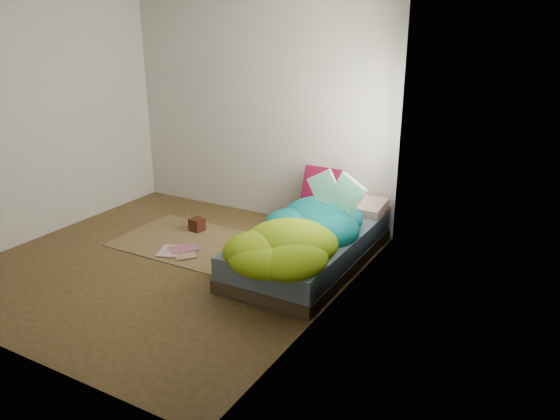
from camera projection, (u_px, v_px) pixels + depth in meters
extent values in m
cube|color=#433319|center=(169.00, 264.00, 5.50)|extent=(3.50, 3.50, 0.00)
cube|color=silver|center=(258.00, 110.00, 6.49)|extent=(3.50, 0.04, 2.60)
cube|color=silver|center=(35.00, 120.00, 5.87)|extent=(0.04, 3.50, 2.60)
cube|color=silver|center=(332.00, 161.00, 4.25)|extent=(0.04, 3.50, 2.60)
cube|color=white|center=(371.00, 128.00, 4.96)|extent=(0.01, 1.00, 1.20)
cube|color=#3B2B20|center=(309.00, 258.00, 5.50)|extent=(1.00, 2.00, 0.12)
cube|color=slate|center=(309.00, 242.00, 5.45)|extent=(0.98, 1.96, 0.22)
cube|color=brown|center=(191.00, 242.00, 6.02)|extent=(1.60, 1.10, 0.01)
cube|color=beige|center=(359.00, 206.00, 5.96)|extent=(0.57, 0.36, 0.13)
cube|color=#4E0518|center=(323.00, 187.00, 6.08)|extent=(0.44, 0.14, 0.44)
cube|color=#38130C|center=(197.00, 225.00, 6.31)|extent=(0.16, 0.16, 0.14)
imported|color=silver|center=(160.00, 251.00, 5.75)|extent=(0.32, 0.36, 0.02)
imported|color=#B2667D|center=(180.00, 245.00, 5.88)|extent=(0.36, 0.38, 0.03)
imported|color=tan|center=(175.00, 255.00, 5.65)|extent=(0.35, 0.35, 0.02)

